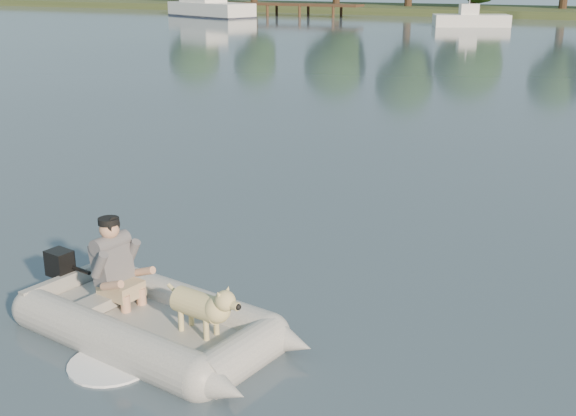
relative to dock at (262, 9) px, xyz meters
The scene contains 8 objects.
water 58.14m from the dock, 63.43° to the right, with size 160.00×160.00×0.00m, color slate.
dock is the anchor object (origin of this frame).
dinghy 57.83m from the dock, 63.78° to the right, with size 4.22×2.99×1.24m, color gray, non-canonical shape.
man 57.42m from the dock, 64.25° to the right, with size 0.64×0.55×0.95m, color #5A595E, non-canonical shape.
dog 58.13m from the dock, 63.30° to the right, with size 0.83×0.29×0.55m, color #D2BE79, non-canonical shape.
outboard_motor 56.96m from the dock, 64.97° to the right, with size 0.37×0.26×0.70m, color black, non-canonical shape.
cabin_cruiser 4.78m from the dock, 126.29° to the right, with size 8.78×3.14×2.72m, color white, non-canonical shape.
motorboat 20.14m from the dock, 17.38° to the right, with size 5.23×2.01×2.21m, color white, non-canonical shape.
Camera 1 is at (3.61, -5.28, 3.56)m, focal length 45.00 mm.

